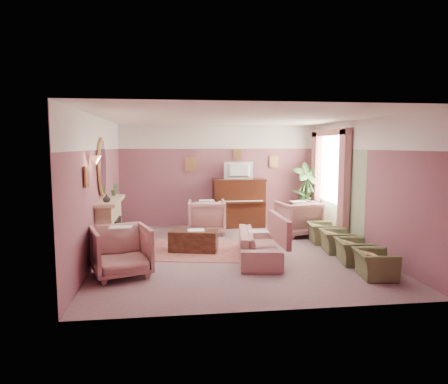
{
  "coord_description": "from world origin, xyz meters",
  "views": [
    {
      "loc": [
        -1.26,
        -8.09,
        2.23
      ],
      "look_at": [
        -0.19,
        0.4,
        1.24
      ],
      "focal_mm": 32.0,
      "sensor_mm": 36.0,
      "label": 1
    }
  ],
  "objects": [
    {
      "name": "curtain_right",
      "position": [
        2.62,
        2.47,
        1.3
      ],
      "size": [
        0.16,
        0.34,
        2.6
      ],
      "primitive_type": "cube",
      "color": "#AB6469",
      "rests_on": "floor"
    },
    {
      "name": "wall_right",
      "position": [
        2.75,
        0.0,
        1.4
      ],
      "size": [
        0.02,
        6.0,
        2.8
      ],
      "primitive_type": "cube",
      "color": "#6F485C",
      "rests_on": "floor"
    },
    {
      "name": "sofa_throw",
      "position": [
        0.78,
        -0.54,
        0.6
      ],
      "size": [
        0.1,
        1.47,
        0.54
      ],
      "primitive_type": "cube",
      "color": "#AB6469",
      "rests_on": "sofa"
    },
    {
      "name": "sofa",
      "position": [
        0.38,
        -0.54,
        0.39
      ],
      "size": [
        0.65,
        1.94,
        0.78
      ],
      "primitive_type": "imported",
      "color": "tan",
      "rests_on": "floor"
    },
    {
      "name": "wall_left",
      "position": [
        -2.75,
        0.0,
        1.4
      ],
      "size": [
        0.02,
        6.0,
        2.8
      ],
      "primitive_type": "cube",
      "color": "#6F485C",
      "rests_on": "floor"
    },
    {
      "name": "print_back_right",
      "position": [
        1.55,
        2.96,
        1.78
      ],
      "size": [
        0.26,
        0.03,
        0.34
      ],
      "primitive_type": "cube",
      "color": "tan",
      "rests_on": "wall_back"
    },
    {
      "name": "television",
      "position": [
        0.5,
        2.63,
        1.6
      ],
      "size": [
        0.8,
        0.12,
        0.48
      ],
      "primitive_type": "imported",
      "color": "black",
      "rests_on": "piano"
    },
    {
      "name": "piano_top",
      "position": [
        0.5,
        2.68,
        1.31
      ],
      "size": [
        1.45,
        0.65,
        0.04
      ],
      "primitive_type": "cube",
      "color": "#36180D",
      "rests_on": "piano"
    },
    {
      "name": "wall_back",
      "position": [
        0.0,
        3.0,
        1.4
      ],
      "size": [
        5.5,
        0.02,
        2.8
      ],
      "primitive_type": "cube",
      "color": "#6F485C",
      "rests_on": "floor"
    },
    {
      "name": "mantel_vase",
      "position": [
        -2.55,
        -0.3,
        1.23
      ],
      "size": [
        0.16,
        0.16,
        0.16
      ],
      "primitive_type": "imported",
      "color": "white",
      "rests_on": "mantel_shelf"
    },
    {
      "name": "stripe_panel",
      "position": [
        2.73,
        1.3,
        1.07
      ],
      "size": [
        0.01,
        3.0,
        2.15
      ],
      "primitive_type": "cube",
      "color": "#98B089",
      "rests_on": "wall_right"
    },
    {
      "name": "palm_plant",
      "position": [
        2.35,
        2.45,
        1.06
      ],
      "size": [
        0.76,
        0.76,
        1.44
      ],
      "primitive_type": "imported",
      "color": "#457C3C",
      "rests_on": "palm_pot"
    },
    {
      "name": "print_left_wall",
      "position": [
        -2.71,
        -1.2,
        1.72
      ],
      "size": [
        0.03,
        0.28,
        0.36
      ],
      "primitive_type": "cube",
      "color": "tan",
      "rests_on": "wall_left"
    },
    {
      "name": "palm_pot",
      "position": [
        2.35,
        2.45,
        0.17
      ],
      "size": [
        0.34,
        0.34,
        0.34
      ],
      "primitive_type": "cylinder",
      "color": "brown",
      "rests_on": "floor"
    },
    {
      "name": "area_rug",
      "position": [
        -0.77,
        0.27,
        0.01
      ],
      "size": [
        2.79,
        2.24,
        0.01
      ],
      "primitive_type": "cube",
      "rotation": [
        0.0,
        0.0,
        -0.19
      ],
      "color": "#9F5650",
      "rests_on": "floor"
    },
    {
      "name": "mantel_shelf",
      "position": [
        -2.56,
        0.2,
        1.12
      ],
      "size": [
        0.4,
        1.55,
        0.07
      ],
      "primitive_type": "cube",
      "color": "tan",
      "rests_on": "fireplace_surround"
    },
    {
      "name": "olive_chair_c",
      "position": [
        2.11,
        -0.22,
        0.31
      ],
      "size": [
        0.5,
        0.71,
        0.61
      ],
      "primitive_type": "imported",
      "color": "#5C653E",
      "rests_on": "floor"
    },
    {
      "name": "side_plant_small",
      "position": [
        2.44,
        2.5,
        0.84
      ],
      "size": [
        0.16,
        0.16,
        0.28
      ],
      "primitive_type": "imported",
      "color": "#457C3C",
      "rests_on": "side_table"
    },
    {
      "name": "coffee_table",
      "position": [
        -0.87,
        0.22,
        0.23
      ],
      "size": [
        1.09,
        0.71,
        0.45
      ],
      "primitive_type": "cube",
      "rotation": [
        0.0,
        0.0,
        -0.23
      ],
      "color": "#3E2215",
      "rests_on": "floor"
    },
    {
      "name": "fireplace_inset",
      "position": [
        -2.49,
        0.2,
        0.4
      ],
      "size": [
        0.18,
        0.72,
        0.68
      ],
      "primitive_type": "cube",
      "color": "black",
      "rests_on": "floor"
    },
    {
      "name": "side_table",
      "position": [
        2.32,
        2.6,
        0.35
      ],
      "size": [
        0.52,
        0.52,
        0.7
      ],
      "primitive_type": "cylinder",
      "color": "white",
      "rests_on": "floor"
    },
    {
      "name": "piano_keyshelf",
      "position": [
        0.5,
        2.33,
        0.72
      ],
      "size": [
        1.3,
        0.12,
        0.06
      ],
      "primitive_type": "cube",
      "color": "#36180D",
      "rests_on": "piano"
    },
    {
      "name": "olive_chair_b",
      "position": [
        2.11,
        -1.04,
        0.31
      ],
      "size": [
        0.5,
        0.71,
        0.61
      ],
      "primitive_type": "imported",
      "color": "#5C653E",
      "rests_on": "floor"
    },
    {
      "name": "fireplace_surround",
      "position": [
        -2.59,
        0.2,
        0.55
      ],
      "size": [
        0.3,
        1.4,
        1.1
      ],
      "primitive_type": "cube",
      "color": "tan",
      "rests_on": "floor"
    },
    {
      "name": "sconce_shade",
      "position": [
        -2.62,
        -0.85,
        1.98
      ],
      "size": [
        0.2,
        0.2,
        0.16
      ],
      "primitive_type": "cone",
      "color": "tan",
      "rests_on": "wall_left"
    },
    {
      "name": "floral_armchair_front",
      "position": [
        -2.18,
        -1.24,
        0.48
      ],
      "size": [
        0.92,
        0.92,
        0.96
      ],
      "primitive_type": "imported",
      "color": "tan",
      "rests_on": "floor"
    },
    {
      "name": "floral_armchair_left",
      "position": [
        -0.45,
        1.91,
        0.48
      ],
      "size": [
        0.92,
        0.92,
        0.96
      ],
      "primitive_type": "imported",
      "color": "tan",
      "rests_on": "floor"
    },
    {
      "name": "piano_keys",
      "position": [
        0.5,
        2.33,
        0.76
      ],
      "size": [
        1.2,
        0.08,
        0.02
      ],
      "primitive_type": "cube",
      "color": "white",
      "rests_on": "piano"
    },
    {
      "name": "floral_armchair_right",
      "position": [
        1.8,
        1.42,
        0.48
      ],
      "size": [
        0.92,
        0.92,
        0.96
      ],
      "primitive_type": "imported",
      "color": "tan",
      "rests_on": "floor"
    },
    {
      "name": "print_back_mid",
      "position": [
        0.5,
        2.96,
        2.0
      ],
      "size": [
        0.22,
        0.03,
        0.26
      ],
      "primitive_type": "cube",
      "color": "tan",
      "rests_on": "wall_back"
    },
    {
      "name": "mantel_plant",
      "position": [
        -2.55,
        0.75,
        1.29
      ],
      "size": [
        0.16,
        0.16,
        0.28
      ],
      "primitive_type": "imported",
      "color": "#457C3C",
      "rests_on": "mantel_shelf"
    },
    {
      "name": "hearth",
      "position": [
        -2.39,
        0.2,
        0.01
      ],
      "size": [
        0.55,
        1.5,
        0.02
      ],
      "primitive_type": "cube",
      "color": "tan",
      "rests_on": "floor"
    },
    {
      "name": "mirror_frame",
      "position": [
        -2.7,
        0.2,
        1.8
      ],
      "size": [
        0.04,
        0.72,
        1.2
      ],
      "primitive_type": "ellipsoid",
      "color": "tan",
      "rests_on": "wall_left"
    },
    {
      "name": "floor",
      "position": [
        0.0,
        0.0,
        0.0
      ],
      "size": [
        5.5,
        6.0,
        0.01
      ],
      "primitive_type": "cube",
      "color": "#806167",
      "rests_on": "ground"
    },
    {
      "name": "picture_rail_band",
      "position": [
        0.0,
        2.99,
        2.47
      ],
      "size": [
        5.5,
        0.01,
        0.65
      ],
      "primitive_type": "cube",
      "color": "white",
      "rests_on": "wall_back"
    },
    {
      "name": "piano",
      "position": [
        0.5,
        2.68,
        0.65
      ],
      "size": [
        1.4,
        0.6,
        1.3
      ],
      "primitive_type": "cube",
      "color": "#36180D",
      "rests_on": "floor"
    },
    {
      "name": "window_blind",
      "position": [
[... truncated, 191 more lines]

